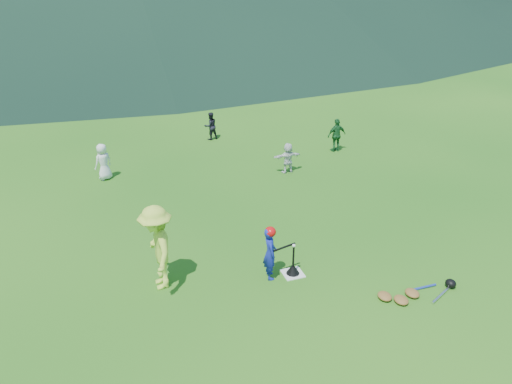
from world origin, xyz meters
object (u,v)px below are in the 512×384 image
at_px(fielder_d, 288,158).
at_px(equipment_pile, 413,293).
at_px(batting_tee, 293,269).
at_px(adult_coach, 157,248).
at_px(fielder_b, 211,126).
at_px(batter_child, 270,253).
at_px(fielder_a, 103,162).
at_px(fielder_c, 337,135).
at_px(home_plate, 293,273).

bearing_deg(fielder_d, equipment_pile, 87.88).
relative_size(fielder_d, batting_tee, 1.48).
bearing_deg(equipment_pile, adult_coach, 156.72).
height_order(fielder_b, equipment_pile, fielder_b).
height_order(fielder_b, batting_tee, fielder_b).
distance_m(batter_child, adult_coach, 2.40).
bearing_deg(adult_coach, fielder_b, 159.30).
distance_m(batter_child, batting_tee, 0.72).
relative_size(adult_coach, fielder_a, 1.62).
bearing_deg(fielder_c, fielder_a, -4.45).
xyz_separation_m(home_plate, fielder_b, (0.54, 9.30, 0.52)).
bearing_deg(fielder_c, home_plate, 52.71).
bearing_deg(home_plate, batting_tee, 0.00).
distance_m(home_plate, batter_child, 0.80).
bearing_deg(home_plate, adult_coach, 169.05).
distance_m(home_plate, fielder_d, 5.77).
relative_size(fielder_c, fielder_d, 1.21).
height_order(fielder_a, fielder_b, fielder_a).
xyz_separation_m(home_plate, fielder_d, (2.09, 5.35, 0.49)).
height_order(home_plate, fielder_d, fielder_d).
bearing_deg(batter_child, fielder_d, -17.75).
relative_size(home_plate, fielder_d, 0.45).
xyz_separation_m(adult_coach, fielder_c, (7.33, 6.02, -0.34)).
bearing_deg(home_plate, batter_child, 172.19).
relative_size(fielder_b, batting_tee, 1.57).
distance_m(adult_coach, fielder_a, 6.27).
bearing_deg(batting_tee, adult_coach, 169.05).
height_order(fielder_d, equipment_pile, fielder_d).
bearing_deg(batter_child, fielder_a, 33.06).
relative_size(fielder_c, batting_tee, 1.78).
distance_m(fielder_b, batting_tee, 9.32).
bearing_deg(fielder_c, fielder_d, 23.92).
bearing_deg(fielder_d, fielder_b, -70.37).
height_order(home_plate, equipment_pile, equipment_pile).
bearing_deg(fielder_c, batter_child, 49.40).
relative_size(batter_child, fielder_a, 1.05).
xyz_separation_m(home_plate, adult_coach, (-2.85, 0.55, 0.94)).
distance_m(batter_child, equipment_pile, 3.10).
bearing_deg(batting_tee, batter_child, 172.19).
bearing_deg(fielder_b, home_plate, 73.69).
xyz_separation_m(fielder_a, equipment_pile, (5.63, -8.33, -0.52)).
bearing_deg(equipment_pile, batting_tee, 142.77).
relative_size(home_plate, batting_tee, 0.66).
bearing_deg(fielder_a, equipment_pile, 94.31).
xyz_separation_m(batter_child, fielder_d, (2.61, 5.28, -0.11)).
distance_m(home_plate, fielder_a, 7.68).
relative_size(fielder_c, equipment_pile, 0.67).
height_order(batter_child, equipment_pile, batter_child).
xyz_separation_m(fielder_c, fielder_d, (-2.39, -1.21, -0.10)).
bearing_deg(fielder_c, adult_coach, 36.35).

